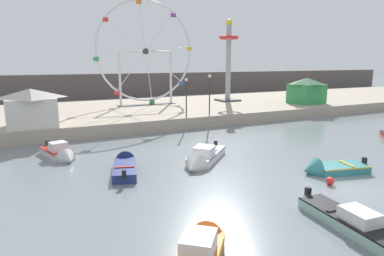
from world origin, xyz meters
name	(u,v)px	position (x,y,z in m)	size (l,w,h in m)	color
ground_plane	(347,190)	(0.00, 0.00, 0.00)	(240.00, 240.00, 0.00)	slate
quay_promenade	(161,111)	(0.00, 27.31, 0.58)	(110.00, 19.32, 1.15)	tan
distant_town_skyline	(116,85)	(0.00, 51.02, 2.20)	(140.00, 3.00, 4.40)	#564C47
motorboat_navy_blue	(125,165)	(-9.53, 8.37, 0.28)	(2.49, 4.84, 1.25)	navy
motorboat_seafoam	(366,230)	(-3.52, -3.68, 0.33)	(1.69, 5.96, 1.31)	#93BCAD
motorboat_orange_hull	(200,252)	(-9.82, -2.32, 0.37)	(4.34, 4.88, 1.50)	orange
motorboat_pale_grey	(60,154)	(-12.94, 12.62, 0.34)	(2.38, 4.40, 1.48)	silver
motorboat_teal_painted	(328,169)	(1.22, 2.37, 0.26)	(4.23, 2.43, 1.49)	teal
motorboat_white_red_stripe	(202,159)	(-4.69, 7.33, 0.33)	(4.86, 4.77, 1.50)	silver
ferris_wheel_white_frame	(146,53)	(-1.20, 29.20, 7.59)	(12.59, 1.20, 12.82)	silver
drop_tower_steel_tower	(228,60)	(10.41, 28.48, 6.76)	(2.80, 2.80, 10.98)	#999EA3
carnival_booth_green_kiosk	(307,90)	(18.20, 21.53, 2.88)	(4.49, 4.04, 3.32)	#33934C
carnival_booth_white_ticket	(32,107)	(-14.44, 19.62, 2.81)	(4.30, 3.68, 3.20)	silver
promenade_lamp_near	(210,89)	(1.86, 18.26, 3.84)	(0.32, 0.32, 4.14)	#2D2D33
promenade_lamp_far	(186,92)	(-0.83, 18.07, 3.67)	(0.32, 0.32, 3.84)	#2D2D33
mooring_buoy_orange	(330,181)	(-0.27, 0.89, 0.22)	(0.44, 0.44, 0.44)	red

